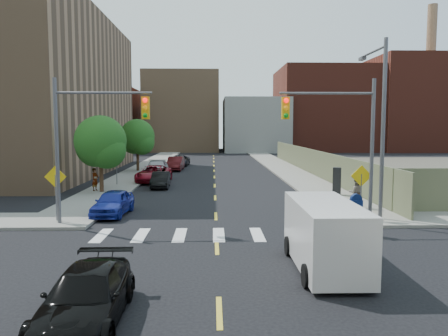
{
  "coord_description": "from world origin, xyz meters",
  "views": [
    {
      "loc": [
        -0.16,
        -14.74,
        4.73
      ],
      "look_at": [
        0.59,
        13.98,
        2.0
      ],
      "focal_mm": 35.0,
      "sensor_mm": 36.0,
      "label": 1
    }
  ],
  "objects": [
    {
      "name": "parked_car_maroon",
      "position": [
        -4.2,
        32.58,
        0.73
      ],
      "size": [
        1.74,
        4.51,
        1.47
      ],
      "primitive_type": "imported",
      "rotation": [
        0.0,
        0.0,
        -0.04
      ],
      "color": "#430D0F",
      "rests_on": "ground"
    },
    {
      "name": "bg_bldg_west",
      "position": [
        -22.0,
        70.0,
        6.0
      ],
      "size": [
        14.0,
        18.0,
        12.0
      ],
      "primitive_type": "cube",
      "color": "#592319",
      "rests_on": "ground"
    },
    {
      "name": "ground",
      "position": [
        0.0,
        0.0,
        0.0
      ],
      "size": [
        160.0,
        160.0,
        0.0
      ],
      "primitive_type": "plane",
      "color": "black",
      "rests_on": "ground"
    },
    {
      "name": "warn_sign_midwest",
      "position": [
        -7.8,
        20.0,
        1.99
      ],
      "size": [
        1.06,
        0.06,
        2.83
      ],
      "color": "#59595E",
      "rests_on": "ground"
    },
    {
      "name": "warn_sign_ne",
      "position": [
        7.2,
        6.5,
        1.99
      ],
      "size": [
        1.06,
        0.06,
        2.83
      ],
      "color": "#59595E",
      "rests_on": "ground"
    },
    {
      "name": "sidewalk_nw",
      "position": [
        -7.75,
        41.5,
        0.07
      ],
      "size": [
        3.5,
        73.0,
        0.15
      ],
      "primitive_type": "cube",
      "color": "gray",
      "rests_on": "ground"
    },
    {
      "name": "parked_car_silver",
      "position": [
        -5.5,
        26.52,
        0.75
      ],
      "size": [
        2.44,
        5.29,
        1.5
      ],
      "primitive_type": "imported",
      "rotation": [
        0.0,
        0.0,
        0.07
      ],
      "color": "#A6A8AE",
      "rests_on": "ground"
    },
    {
      "name": "fence_north",
      "position": [
        9.6,
        28.0,
        1.25
      ],
      "size": [
        0.12,
        44.0,
        2.5
      ],
      "primitive_type": "cube",
      "color": "#6C6F4E",
      "rests_on": "ground"
    },
    {
      "name": "parked_car_black",
      "position": [
        -4.2,
        18.98,
        0.62
      ],
      "size": [
        1.41,
        3.77,
        1.23
      ],
      "primitive_type": "imported",
      "rotation": [
        0.0,
        0.0,
        0.03
      ],
      "color": "black",
      "rests_on": "ground"
    },
    {
      "name": "pedestrian_east",
      "position": [
        7.95,
        9.46,
        1.01
      ],
      "size": [
        0.95,
        0.8,
        1.73
      ],
      "primitive_type": "imported",
      "rotation": [
        0.0,
        0.0,
        2.95
      ],
      "color": "gray",
      "rests_on": "sidewalk_ne"
    },
    {
      "name": "payphone",
      "position": [
        8.19,
        14.16,
        1.07
      ],
      "size": [
        0.65,
        0.58,
        1.85
      ],
      "primitive_type": "cube",
      "rotation": [
        0.0,
        0.0,
        -0.28
      ],
      "color": "black",
      "rests_on": "sidewalk_ne"
    },
    {
      "name": "sidewalk_ne",
      "position": [
        7.75,
        41.5,
        0.07
      ],
      "size": [
        3.5,
        73.0,
        0.15
      ],
      "primitive_type": "cube",
      "color": "gray",
      "rests_on": "ground"
    },
    {
      "name": "tree_west_near",
      "position": [
        -8.0,
        16.05,
        3.48
      ],
      "size": [
        3.66,
        3.64,
        5.52
      ],
      "color": "#332114",
      "rests_on": "ground"
    },
    {
      "name": "signal_ne",
      "position": [
        5.98,
        6.0,
        4.53
      ],
      "size": [
        4.59,
        0.3,
        7.0
      ],
      "color": "#59595E",
      "rests_on": "ground"
    },
    {
      "name": "bg_bldg_center",
      "position": [
        8.0,
        70.0,
        5.0
      ],
      "size": [
        12.0,
        16.0,
        10.0
      ],
      "primitive_type": "cube",
      "color": "gray",
      "rests_on": "ground"
    },
    {
      "name": "warn_sign_nw",
      "position": [
        -7.8,
        6.5,
        1.99
      ],
      "size": [
        1.06,
        0.06,
        2.83
      ],
      "color": "#59595E",
      "rests_on": "ground"
    },
    {
      "name": "streetlight_ne",
      "position": [
        8.2,
        6.9,
        5.22
      ],
      "size": [
        0.25,
        3.7,
        9.0
      ],
      "color": "#59595E",
      "rests_on": "ground"
    },
    {
      "name": "parked_car_grey",
      "position": [
        -4.2,
        37.72,
        0.66
      ],
      "size": [
        2.48,
        4.87,
        1.32
      ],
      "primitive_type": "imported",
      "rotation": [
        0.0,
        0.0,
        -0.06
      ],
      "color": "black",
      "rests_on": "ground"
    },
    {
      "name": "bg_bldg_midwest",
      "position": [
        -6.0,
        72.0,
        7.5
      ],
      "size": [
        14.0,
        16.0,
        15.0
      ],
      "primitive_type": "cube",
      "color": "#8C6B4C",
      "rests_on": "ground"
    },
    {
      "name": "parked_car_blue",
      "position": [
        -5.5,
        8.46,
        0.67
      ],
      "size": [
        1.88,
        4.06,
        1.35
      ],
      "primitive_type": "imported",
      "rotation": [
        0.0,
        0.0,
        -0.07
      ],
      "color": "#1C2B9B",
      "rests_on": "ground"
    },
    {
      "name": "tree_west_far",
      "position": [
        -8.0,
        31.05,
        3.48
      ],
      "size": [
        3.66,
        3.64,
        5.52
      ],
      "color": "#332114",
      "rests_on": "ground"
    },
    {
      "name": "black_sedan",
      "position": [
        -3.2,
        -4.52,
        0.65
      ],
      "size": [
        1.89,
        4.52,
        1.3
      ],
      "primitive_type": "imported",
      "rotation": [
        0.0,
        0.0,
        0.01
      ],
      "color": "black",
      "rests_on": "ground"
    },
    {
      "name": "cargo_van",
      "position": [
        3.55,
        -0.54,
        1.19
      ],
      "size": [
        2.11,
        4.97,
        2.27
      ],
      "rotation": [
        0.0,
        0.0,
        -0.01
      ],
      "color": "silver",
      "rests_on": "ground"
    },
    {
      "name": "signal_nw",
      "position": [
        -5.98,
        6.0,
        4.53
      ],
      "size": [
        4.59,
        0.3,
        7.0
      ],
      "color": "#59595E",
      "rests_on": "ground"
    },
    {
      "name": "parked_car_white",
      "position": [
        -5.5,
        28.8,
        0.73
      ],
      "size": [
        1.84,
        4.32,
        1.45
      ],
      "primitive_type": "imported",
      "rotation": [
        0.0,
        0.0,
        0.03
      ],
      "color": "silver",
      "rests_on": "ground"
    },
    {
      "name": "pedestrian_west",
      "position": [
        -8.58,
        16.48,
        0.96
      ],
      "size": [
        0.57,
        0.69,
        1.62
      ],
      "primitive_type": "imported",
      "rotation": [
        0.0,
        0.0,
        1.22
      ],
      "color": "gray",
      "rests_on": "sidewalk_nw"
    },
    {
      "name": "bg_bldg_fareast",
      "position": [
        38.0,
        70.0,
        9.0
      ],
      "size": [
        14.0,
        16.0,
        18.0
      ],
      "primitive_type": "cube",
      "color": "#592319",
      "rests_on": "ground"
    },
    {
      "name": "smokestack",
      "position": [
        42.0,
        70.0,
        14.0
      ],
      "size": [
        1.8,
        1.8,
        28.0
      ],
      "primitive_type": "cylinder",
      "color": "#8C6B4C",
      "rests_on": "ground"
    },
    {
      "name": "bg_bldg_east",
      "position": [
        22.0,
        72.0,
        8.0
      ],
      "size": [
        18.0,
        18.0,
        16.0
      ],
      "primitive_type": "cube",
      "color": "#592319",
      "rests_on": "ground"
    },
    {
      "name": "mailbox",
      "position": [
        6.8,
        6.0,
        0.8
      ],
      "size": [
        0.57,
        0.45,
        1.34
      ],
      "rotation": [
        0.0,
        0.0,
        0.06
      ],
      "color": "#0E1F52",
      "rests_on": "sidewalk_ne"
    },
    {
      "name": "parked_car_red",
      "position": [
        -5.19,
        22.39,
        0.71
      ],
      "size": [
        2.87,
        5.34,
        1.43
      ],
      "primitive_type": "imported",
      "rotation": [
        0.0,
        0.0,
        -0.1
      ],
      "color": "maroon",
      "rests_on": "ground"
    }
  ]
}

